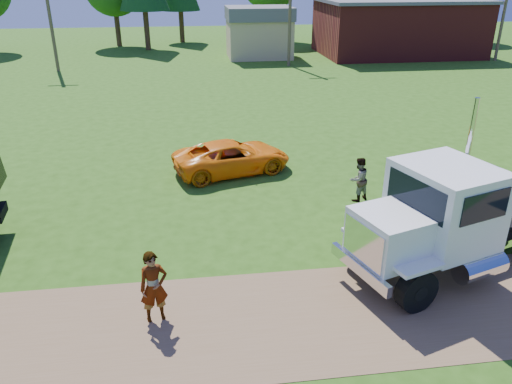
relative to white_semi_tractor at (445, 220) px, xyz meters
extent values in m
plane|color=#264B10|center=(-3.77, -1.55, -1.65)|extent=(140.00, 140.00, 0.00)
cube|color=brown|center=(-3.77, -1.55, -1.65)|extent=(120.00, 4.20, 0.01)
cube|color=black|center=(1.16, 0.40, -0.81)|extent=(7.83, 3.37, 0.32)
cylinder|color=black|center=(-1.40, -1.61, -1.08)|extent=(1.22, 0.71, 1.16)
cylinder|color=black|center=(-1.40, -1.61, -1.08)|extent=(0.51, 0.50, 0.41)
cylinder|color=black|center=(-2.09, 0.54, -1.08)|extent=(1.22, 0.71, 1.16)
cylinder|color=black|center=(-2.09, 0.54, -1.08)|extent=(0.51, 0.50, 0.41)
cylinder|color=black|center=(2.42, 1.99, -1.08)|extent=(1.22, 0.71, 1.16)
cylinder|color=black|center=(2.42, 1.99, -1.08)|extent=(0.51, 0.50, 0.41)
cylinder|color=black|center=(3.72, 2.41, -1.08)|extent=(1.22, 0.71, 1.16)
cylinder|color=black|center=(3.72, 2.41, -1.08)|extent=(0.51, 0.50, 0.41)
cube|color=silver|center=(-1.70, -0.52, -0.02)|extent=(2.35, 2.29, 1.26)
cube|color=silver|center=(-2.60, -0.81, -0.07)|extent=(0.56, 1.53, 1.05)
cube|color=silver|center=(-2.65, -0.82, -0.81)|extent=(0.89, 2.35, 0.32)
cube|color=silver|center=(-0.09, 0.00, 0.50)|extent=(2.88, 3.08, 2.21)
cube|color=black|center=(-1.13, -0.33, 0.98)|extent=(0.70, 2.02, 0.90)
cube|color=black|center=(0.30, -1.21, 0.98)|extent=(1.52, 0.52, 0.79)
cube|color=black|center=(-0.48, 1.21, 0.98)|extent=(1.52, 0.52, 0.79)
cube|color=silver|center=(-1.40, -1.61, -0.39)|extent=(1.35, 0.84, 0.11)
cube|color=silver|center=(-2.09, 0.54, -0.39)|extent=(1.35, 0.84, 0.11)
cylinder|color=silver|center=(0.63, -1.04, -0.92)|extent=(1.60, 1.05, 0.63)
cylinder|color=silver|center=(0.88, 0.92, 0.77)|extent=(0.19, 0.19, 4.85)
cylinder|color=black|center=(2.36, 0.79, -0.57)|extent=(1.46, 1.46, 0.13)
imported|color=orange|center=(-5.16, 8.48, -0.97)|extent=(5.40, 3.55, 1.38)
imported|color=#999999|center=(-7.95, -1.11, -0.70)|extent=(0.79, 0.63, 1.90)
imported|color=#999999|center=(-0.74, 5.01, -0.81)|extent=(1.02, 0.93, 1.69)
cube|color=maroon|center=(14.23, 38.45, 0.85)|extent=(15.00, 10.00, 5.00)
cube|color=#57565B|center=(14.23, 38.45, 3.50)|extent=(15.40, 10.40, 0.30)
cube|color=tan|center=(0.23, 38.45, 0.15)|extent=(6.00, 5.00, 3.60)
cube|color=#57565B|center=(0.23, 38.45, 2.45)|extent=(6.20, 5.40, 1.20)
cylinder|color=#4D402B|center=(-17.77, 33.45, 2.85)|extent=(0.28, 0.28, 9.00)
cylinder|color=#4D402B|center=(2.23, 33.45, 2.85)|extent=(0.28, 0.28, 9.00)
cylinder|color=#4D402B|center=(22.23, 33.45, 2.85)|extent=(0.28, 0.28, 9.00)
cylinder|color=#382317|center=(-14.32, 48.26, 0.05)|extent=(0.56, 0.56, 3.41)
cylinder|color=#382317|center=(-7.25, 50.54, 0.15)|extent=(0.56, 0.56, 3.60)
cylinder|color=#382317|center=(3.14, 49.97, 0.26)|extent=(0.56, 0.56, 3.83)
cylinder|color=#382317|center=(12.82, 48.26, 0.31)|extent=(0.56, 0.56, 3.94)
cylinder|color=#382317|center=(25.19, 47.77, 0.00)|extent=(0.56, 0.56, 3.32)
cylinder|color=#382317|center=(-10.90, 44.83, 0.38)|extent=(0.56, 0.56, 4.08)
cylinder|color=#382317|center=(16.93, 52.42, -0.18)|extent=(0.56, 0.56, 2.95)
camera|label=1|loc=(-6.84, -11.46, 6.38)|focal=35.00mm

